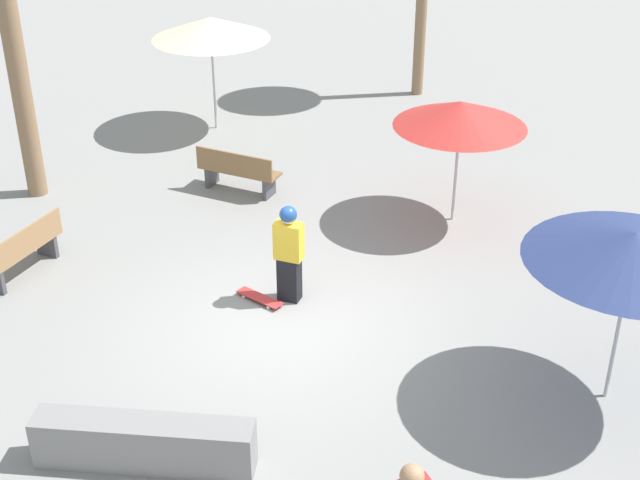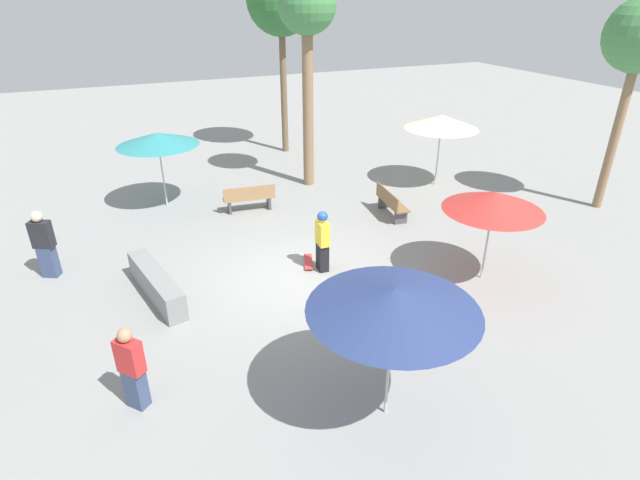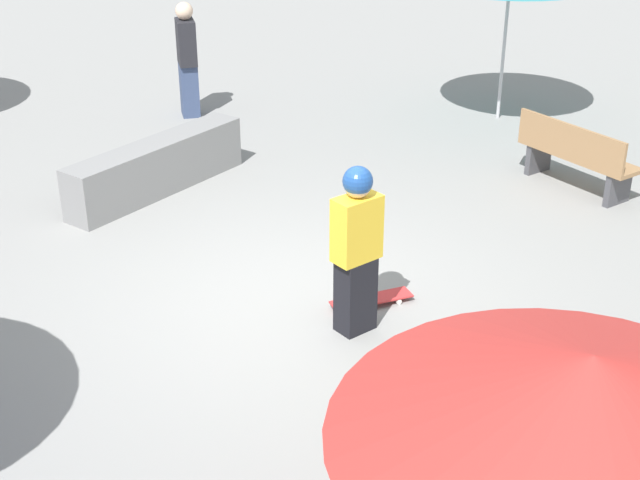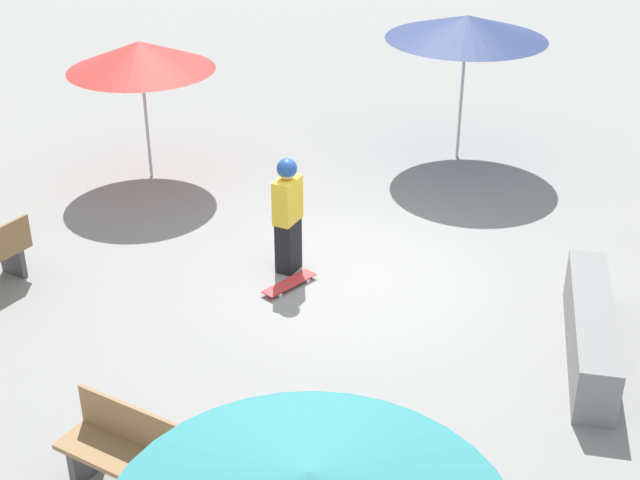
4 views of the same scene
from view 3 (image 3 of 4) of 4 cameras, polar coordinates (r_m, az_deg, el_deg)
name	(u,v)px [view 3 (image 3 of 4)]	position (r m, az deg, el deg)	size (l,w,h in m)	color
ground_plane	(290,301)	(8.56, -1.91, -3.95)	(60.00, 60.00, 0.00)	gray
skater_main	(356,245)	(7.73, 2.35, -0.31)	(0.43, 0.26, 1.58)	black
skateboard	(371,299)	(8.49, 3.31, -3.82)	(0.82, 0.46, 0.07)	red
concrete_ledge	(157,167)	(11.04, -10.39, 4.62)	(2.62, 0.97, 0.64)	gray
bench_far	(576,156)	(11.35, 16.04, 5.20)	(0.62, 1.64, 0.85)	#47474C
shade_umbrella_red	(587,399)	(4.05, 16.72, -9.72)	(2.28, 2.28, 2.22)	#B7B7BC
bystander_far	(187,60)	(13.69, -8.49, 11.32)	(0.44, 0.53, 1.71)	#38476B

